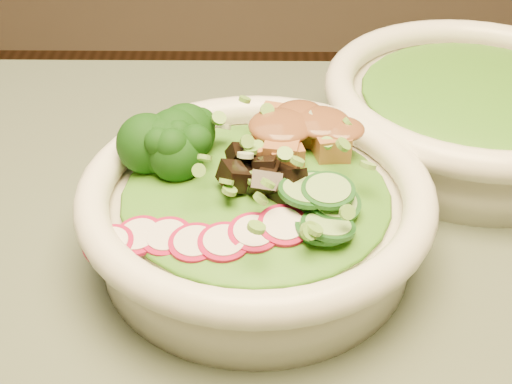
{
  "coord_description": "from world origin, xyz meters",
  "views": [
    {
      "loc": [
        -0.13,
        -0.27,
        1.08
      ],
      "look_at": [
        -0.13,
        0.1,
        0.8
      ],
      "focal_mm": 50.0,
      "sensor_mm": 36.0,
      "label": 1
    }
  ],
  "objects": [
    {
      "name": "peanut_sauce",
      "position": [
        -0.1,
        0.15,
        0.82
      ],
      "size": [
        0.06,
        0.05,
        0.01
      ],
      "primitive_type": "ellipsoid",
      "color": "brown",
      "rests_on": "tofu_cubes"
    },
    {
      "name": "broccoli_florets",
      "position": [
        -0.18,
        0.13,
        0.82
      ],
      "size": [
        0.09,
        0.08,
        0.04
      ],
      "primitive_type": null,
      "rotation": [
        0.0,
        0.0,
        -0.42
      ],
      "color": "black",
      "rests_on": "salad_bowl"
    },
    {
      "name": "side_bowl",
      "position": [
        0.04,
        0.24,
        0.79
      ],
      "size": [
        0.25,
        0.25,
        0.07
      ],
      "rotation": [
        0.0,
        0.0,
        0.03
      ],
      "color": "white",
      "rests_on": "dining_table"
    },
    {
      "name": "radish_slices",
      "position": [
        -0.16,
        0.05,
        0.81
      ],
      "size": [
        0.1,
        0.07,
        0.02
      ],
      "primitive_type": null,
      "rotation": [
        0.0,
        0.0,
        -0.42
      ],
      "color": "maroon",
      "rests_on": "salad_bowl"
    },
    {
      "name": "mushroom_heap",
      "position": [
        -0.13,
        0.11,
        0.81
      ],
      "size": [
        0.08,
        0.08,
        0.03
      ],
      "primitive_type": null,
      "rotation": [
        0.0,
        0.0,
        -0.42
      ],
      "color": "black",
      "rests_on": "salad_bowl"
    },
    {
      "name": "lettuce_bed",
      "position": [
        -0.13,
        0.1,
        0.8
      ],
      "size": [
        0.18,
        0.18,
        0.02
      ],
      "primitive_type": "ellipsoid",
      "color": "#236815",
      "rests_on": "salad_bowl"
    },
    {
      "name": "cucumber_slices",
      "position": [
        -0.08,
        0.07,
        0.81
      ],
      "size": [
        0.08,
        0.08,
        0.03
      ],
      "primitive_type": null,
      "rotation": [
        0.0,
        0.0,
        -0.42
      ],
      "color": "#8CB866",
      "rests_on": "salad_bowl"
    },
    {
      "name": "side_lettuce",
      "position": [
        0.04,
        0.24,
        0.8
      ],
      "size": [
        0.16,
        0.16,
        0.02
      ],
      "primitive_type": "ellipsoid",
      "color": "#236815",
      "rests_on": "side_bowl"
    },
    {
      "name": "salad_bowl",
      "position": [
        -0.13,
        0.1,
        0.78
      ],
      "size": [
        0.24,
        0.24,
        0.06
      ],
      "rotation": [
        0.0,
        0.0,
        -0.42
      ],
      "color": "white",
      "rests_on": "dining_table"
    },
    {
      "name": "scallion_garnish",
      "position": [
        -0.13,
        0.1,
        0.82
      ],
      "size": [
        0.17,
        0.17,
        0.02
      ],
      "primitive_type": null,
      "color": "#619C37",
      "rests_on": "salad_bowl"
    },
    {
      "name": "tofu_cubes",
      "position": [
        -0.1,
        0.15,
        0.81
      ],
      "size": [
        0.09,
        0.08,
        0.03
      ],
      "primitive_type": null,
      "rotation": [
        0.0,
        0.0,
        -0.42
      ],
      "color": "#955A31",
      "rests_on": "salad_bowl"
    }
  ]
}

